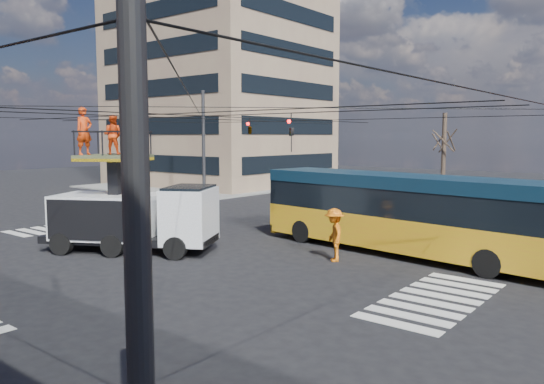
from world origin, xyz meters
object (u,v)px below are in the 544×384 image
Objects in this scene: utility_truck at (134,204)px; traffic_cone at (72,232)px; city_bus at (406,212)px; worker_ground at (120,223)px; flagger at (334,235)px.

utility_truck reaches higher than traffic_cone.
city_bus is at bearing 7.14° from utility_truck.
utility_truck is 11.22× the size of traffic_cone.
worker_ground is 0.95× the size of flagger.
utility_truck is at bearing -105.19° from flagger.
city_bus reaches higher than worker_ground.
city_bus is at bearing -77.41° from worker_ground.
flagger is at bearing -2.17° from utility_truck.
utility_truck is 4.71m from traffic_cone.
city_bus is 20.46× the size of traffic_cone.
city_bus is 6.83× the size of worker_ground.
flagger is (-1.60, -2.79, -0.71)m from city_bus.
utility_truck reaches higher than worker_ground.
city_bus is 6.52× the size of flagger.
worker_ground is (2.96, 0.54, 0.64)m from traffic_cone.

